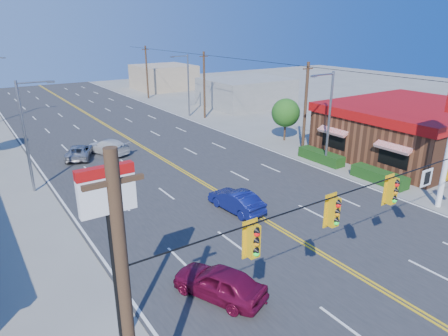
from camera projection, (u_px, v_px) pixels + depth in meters
ground at (391, 296)px, 17.91m from camera, size 160.00×160.00×0.00m
road at (180, 170)px, 33.50m from camera, size 20.00×120.00×0.06m
signal_span at (406, 197)px, 16.19m from camera, size 24.32×0.34×9.00m
kfc at (410, 129)px, 36.94m from camera, size 16.30×12.40×4.70m
pizza_hut_sign at (110, 223)px, 13.49m from camera, size 1.90×0.30×6.85m
streetlight_se at (328, 114)px, 32.99m from camera, size 2.55×0.25×8.00m
streetlight_ne at (187, 82)px, 51.71m from camera, size 2.55×0.25×8.00m
streetlight_sw at (27, 131)px, 27.86m from camera, size 2.55×0.25×8.00m
utility_pole_near at (305, 108)px, 36.96m from camera, size 0.28×0.28×8.40m
utility_pole_mid at (204, 85)px, 51.00m from camera, size 0.28×0.28×8.40m
utility_pole_far at (147, 72)px, 65.04m from camera, size 0.28×0.28×8.40m
tree_kfc_rear at (286, 113)px, 41.19m from camera, size 2.94×2.94×4.41m
bld_east_mid at (246, 92)px, 60.02m from camera, size 12.00×10.00×4.00m
bld_east_far at (164, 77)px, 75.54m from camera, size 10.00×10.00×4.40m
car_magenta at (219, 283)px, 17.60m from camera, size 3.31×4.65×1.47m
car_blue at (236, 201)px, 25.85m from camera, size 1.83×4.37×1.40m
car_white at (108, 147)px, 37.41m from camera, size 3.56×5.07×1.36m
car_silver at (80, 152)px, 36.18m from camera, size 3.69×4.87×1.23m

